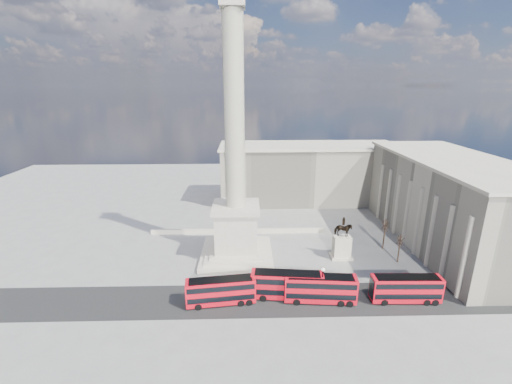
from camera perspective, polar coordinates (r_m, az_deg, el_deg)
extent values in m
plane|color=gray|center=(65.65, -3.33, -12.60)|extent=(180.00, 180.00, 0.00)
cube|color=#262626|center=(57.23, 1.62, -17.54)|extent=(120.00, 9.00, 0.01)
cube|color=beige|center=(69.80, -3.22, -10.20)|extent=(14.00, 14.00, 1.00)
cube|color=beige|center=(69.46, -3.23, -9.65)|extent=(12.00, 12.00, 0.50)
cube|color=beige|center=(69.23, -3.23, -9.28)|extent=(10.00, 10.00, 0.50)
cube|color=beige|center=(67.44, -3.29, -6.05)|extent=(8.00, 8.00, 8.00)
cube|color=beige|center=(65.83, -3.36, -2.53)|extent=(9.00, 9.00, 0.80)
cylinder|color=#A9A48C|center=(62.14, -3.65, 12.74)|extent=(3.60, 3.60, 34.00)
cube|color=beige|center=(63.24, -3.99, 28.85)|extent=(4.20, 4.20, 1.20)
cube|color=beige|center=(79.70, -3.00, -6.52)|extent=(40.00, 0.60, 1.10)
cube|color=#B5AD94|center=(82.87, 29.66, -1.66)|extent=(18.00, 45.00, 18.00)
cube|color=beige|center=(80.71, 30.64, 4.60)|extent=(19.00, 46.00, 0.60)
cube|color=#B5AD94|center=(101.57, 8.62, 3.02)|extent=(50.00, 16.00, 16.00)
cube|color=beige|center=(99.87, 8.84, 7.64)|extent=(51.00, 17.00, 0.60)
cube|color=red|center=(55.42, -5.88, -16.05)|extent=(10.91, 3.70, 3.94)
cube|color=black|center=(55.81, -5.86, -16.66)|extent=(10.49, 3.71, 0.88)
cube|color=black|center=(54.85, -5.92, -15.14)|extent=(10.49, 3.71, 0.88)
cube|color=black|center=(54.35, -5.95, -14.29)|extent=(9.82, 3.33, 0.06)
cylinder|color=black|center=(56.43, -9.58, -17.71)|extent=(1.37, 2.66, 1.07)
cylinder|color=black|center=(56.56, -2.65, -17.37)|extent=(1.37, 2.66, 1.07)
cylinder|color=black|center=(56.67, -1.30, -17.28)|extent=(1.37, 2.66, 1.07)
cube|color=red|center=(56.53, 5.19, -15.12)|extent=(11.57, 3.76, 4.18)
cube|color=black|center=(56.93, 5.17, -15.76)|extent=(11.13, 3.77, 0.93)
cube|color=black|center=(55.94, 5.22, -14.16)|extent=(11.13, 3.77, 0.93)
cube|color=black|center=(55.42, 5.25, -13.27)|extent=(10.42, 3.38, 0.06)
cylinder|color=black|center=(57.60, 1.25, -16.60)|extent=(1.41, 2.81, 1.14)
cylinder|color=black|center=(57.71, 8.44, -16.74)|extent=(1.41, 2.81, 1.14)
cylinder|color=black|center=(57.83, 9.85, -16.74)|extent=(1.41, 2.81, 1.14)
cube|color=red|center=(56.46, 10.65, -15.48)|extent=(11.32, 3.44, 4.11)
cube|color=black|center=(56.86, 10.61, -16.10)|extent=(10.88, 3.47, 0.91)
cube|color=black|center=(55.88, 10.71, -14.53)|extent=(10.88, 3.47, 0.91)
cube|color=black|center=(55.37, 10.77, -13.66)|extent=(10.19, 3.10, 0.06)
cylinder|color=black|center=(57.11, 6.71, -17.08)|extent=(1.33, 2.74, 1.12)
cylinder|color=black|center=(57.96, 13.75, -16.94)|extent=(1.33, 2.74, 1.12)
cylinder|color=black|center=(58.22, 15.10, -16.88)|extent=(1.33, 2.74, 1.12)
cube|color=red|center=(60.41, 23.69, -14.49)|extent=(10.85, 2.71, 3.97)
cube|color=black|center=(60.78, 23.61, -15.07)|extent=(10.42, 2.76, 0.88)
cube|color=black|center=(59.89, 23.81, -13.63)|extent=(10.42, 2.76, 0.88)
cube|color=black|center=(59.43, 23.93, -12.83)|extent=(9.76, 2.44, 0.06)
cylinder|color=black|center=(60.05, 20.24, -16.28)|extent=(1.14, 2.60, 1.08)
cylinder|color=black|center=(62.56, 26.12, -15.60)|extent=(1.14, 2.60, 1.08)
cylinder|color=black|center=(63.12, 27.21, -15.46)|extent=(1.14, 2.60, 1.08)
cylinder|color=black|center=(57.49, 10.79, -17.43)|extent=(0.41, 0.41, 0.47)
cylinder|color=black|center=(56.08, 10.94, -15.27)|extent=(0.15, 0.15, 5.59)
cylinder|color=black|center=(54.69, 11.10, -12.87)|extent=(0.28, 0.28, 0.28)
sphere|color=silver|center=(54.53, 11.12, -12.58)|extent=(0.52, 0.52, 0.52)
cube|color=beige|center=(71.22, 13.96, -10.35)|extent=(4.15, 3.11, 0.52)
cube|color=beige|center=(70.32, 14.08, -8.89)|extent=(3.32, 2.28, 4.57)
imported|color=black|center=(68.81, 14.30, -6.13)|extent=(3.61, 2.40, 2.80)
cylinder|color=black|center=(68.17, 14.40, -4.82)|extent=(0.52, 0.52, 1.25)
sphere|color=black|center=(67.90, 14.45, -4.23)|extent=(0.37, 0.37, 0.37)
cylinder|color=#332319|center=(73.86, 27.26, -7.92)|extent=(0.29, 0.29, 7.29)
cylinder|color=#332319|center=(71.83, 22.75, -8.69)|extent=(0.26, 0.26, 5.73)
cylinder|color=#332319|center=(76.12, 20.60, -6.62)|extent=(0.28, 0.28, 6.55)
imported|color=black|center=(61.20, 12.04, -14.56)|extent=(0.59, 0.41, 1.57)
imported|color=black|center=(65.49, 23.77, -13.51)|extent=(0.80, 0.66, 1.52)
imported|color=black|center=(63.02, 12.13, -13.58)|extent=(0.82, 0.92, 1.50)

